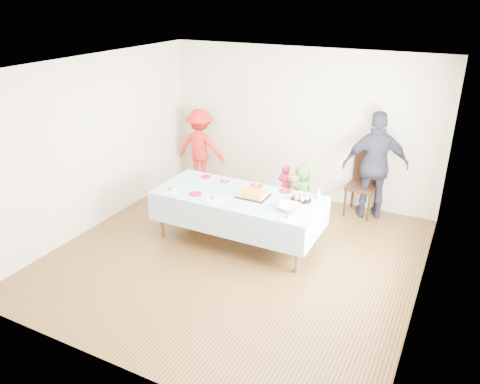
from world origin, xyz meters
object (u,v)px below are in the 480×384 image
(dining_chair, at_px, (364,179))
(adult_left, at_px, (201,147))
(birthday_cake, at_px, (253,194))
(party_table, at_px, (238,198))

(dining_chair, relative_size, adult_left, 0.74)
(adult_left, bearing_deg, birthday_cake, 133.56)
(party_table, distance_m, adult_left, 2.51)
(party_table, bearing_deg, dining_chair, 52.59)
(dining_chair, bearing_deg, birthday_cake, -119.39)
(party_table, bearing_deg, birthday_cake, 8.69)
(party_table, bearing_deg, adult_left, 134.27)
(party_table, relative_size, birthday_cake, 5.52)
(birthday_cake, xyz_separation_m, dining_chair, (1.22, 1.85, -0.21))
(adult_left, bearing_deg, dining_chair, 176.88)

